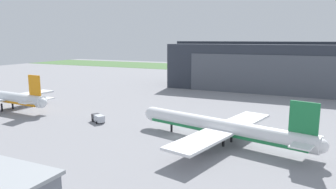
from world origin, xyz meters
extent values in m
plane|color=gray|center=(0.00, 0.00, 0.00)|extent=(440.00, 440.00, 0.00)
cube|color=#4C713F|center=(0.00, 176.91, 0.04)|extent=(440.00, 56.00, 0.08)
cube|color=#2D333D|center=(16.41, 82.89, 10.29)|extent=(102.15, 29.89, 20.57)
cube|color=#4C515B|center=(16.41, 67.79, 8.23)|extent=(77.63, 0.30, 16.46)
cube|color=#2D333D|center=(16.41, 82.89, 21.17)|extent=(102.15, 7.17, 1.20)
cylinder|color=silver|center=(-62.73, 2.47, 4.36)|extent=(37.25, 6.22, 3.61)
sphere|color=silver|center=(-44.23, 1.16, 4.36)|extent=(2.81, 2.81, 2.81)
cube|color=orange|center=(-62.73, 2.47, 3.36)|extent=(34.29, 6.05, 0.63)
cube|color=orange|center=(-47.19, 1.37, 9.23)|extent=(4.84, 0.74, 6.13)
cube|color=silver|center=(-46.26, 4.04, 4.72)|extent=(3.69, 5.27, 0.28)
cube|color=silver|center=(-46.64, -1.40, 4.72)|extent=(3.69, 5.27, 0.28)
cube|color=silver|center=(-61.34, 11.51, 3.91)|extent=(7.07, 16.63, 0.56)
cylinder|color=gray|center=(-62.23, 10.27, 2.61)|extent=(3.56, 2.22, 1.98)
cylinder|color=black|center=(-61.11, 4.26, 1.28)|extent=(0.56, 0.56, 2.55)
cylinder|color=black|center=(-61.38, 0.48, 1.28)|extent=(0.56, 0.56, 2.55)
cylinder|color=white|center=(10.53, 0.21, 3.67)|extent=(40.64, 12.76, 3.56)
sphere|color=white|center=(-9.39, 4.85, 3.67)|extent=(3.42, 3.42, 3.42)
sphere|color=white|center=(30.45, -4.44, 3.67)|extent=(2.78, 2.78, 2.78)
cube|color=#1E7A42|center=(10.53, 0.21, 2.69)|extent=(37.46, 12.05, 0.62)
cube|color=#1E7A42|center=(27.26, -3.70, 8.47)|extent=(5.27, 1.60, 6.06)
cube|color=white|center=(28.67, -1.26, 4.02)|extent=(4.72, 5.69, 0.28)
cube|color=white|center=(27.44, -6.50, 4.02)|extent=(4.72, 5.69, 0.28)
cube|color=white|center=(13.52, 9.43, 3.22)|extent=(10.32, 18.40, 0.56)
cube|color=white|center=(9.13, -9.39, 3.22)|extent=(10.32, 18.40, 0.56)
cylinder|color=gray|center=(12.43, 8.26, 1.94)|extent=(3.74, 2.68, 1.96)
cylinder|color=gray|center=(8.67, -7.86, 1.94)|extent=(3.74, 2.68, 1.96)
cylinder|color=black|center=(-3.01, 3.37, 0.94)|extent=(0.56, 0.56, 1.88)
cylinder|color=black|center=(12.55, 1.66, 0.94)|extent=(0.56, 0.56, 1.88)
cylinder|color=black|center=(11.70, -1.99, 0.94)|extent=(0.56, 0.56, 1.88)
cube|color=#2D2D33|center=(-26.56, 3.52, 1.23)|extent=(2.49, 2.59, 1.73)
cube|color=#B7BCC6|center=(-24.44, 2.33, 1.24)|extent=(3.71, 3.27, 1.77)
cylinder|color=black|center=(-25.94, 4.42, 0.36)|extent=(0.75, 0.58, 0.72)
cylinder|color=black|center=(-27.00, 2.52, 0.36)|extent=(0.75, 0.58, 0.72)
cylinder|color=black|center=(-23.39, 3.00, 0.36)|extent=(0.75, 0.58, 0.72)
cylinder|color=black|center=(-24.45, 1.09, 0.36)|extent=(0.75, 0.58, 0.72)
camera|label=1|loc=(28.37, -65.71, 22.91)|focal=33.56mm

